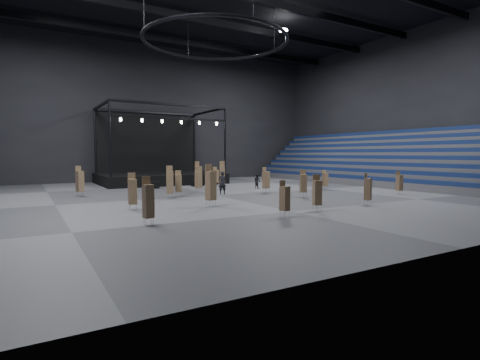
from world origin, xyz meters
TOP-DOWN VIEW (x-y plane):
  - floor at (0.00, 0.00)m, footprint 50.00×50.00m
  - wall_back at (0.00, 21.00)m, footprint 50.00×0.20m
  - wall_front at (0.00, -21.00)m, footprint 50.00×0.20m
  - wall_right at (25.00, 0.00)m, footprint 0.20×42.00m
  - bleachers_right at (22.94, 0.00)m, footprint 7.20×40.00m
  - stage at (0.00, 16.24)m, footprint 14.00×10.00m
  - truss_ring at (-0.00, 0.00)m, footprint 12.30×12.30m
  - flight_case_left at (-2.69, 8.97)m, footprint 1.18×0.83m
  - flight_case_mid at (2.28, 9.23)m, footprint 1.41×0.86m
  - flight_case_right at (4.58, 10.03)m, footprint 1.18×0.68m
  - chair_stack_0 at (-3.26, 0.41)m, footprint 0.63×0.63m
  - chair_stack_1 at (14.00, -7.64)m, footprint 0.50×0.50m
  - chair_stack_2 at (1.48, -11.17)m, footprint 0.59×0.59m
  - chair_stack_3 at (-8.41, -5.14)m, footprint 0.50×0.50m
  - chair_stack_4 at (-8.98, -10.53)m, footprint 0.53×0.53m
  - chair_stack_5 at (2.66, 3.99)m, footprint 0.68×0.68m
  - chair_stack_6 at (-4.30, -0.44)m, footprint 0.61×0.61m
  - chair_stack_7 at (-3.45, -6.15)m, footprint 0.66×0.66m
  - chair_stack_8 at (5.52, -4.94)m, footprint 0.65×0.65m
  - chair_stack_9 at (4.86, -0.47)m, footprint 0.65×0.65m
  - chair_stack_10 at (11.47, -1.07)m, footprint 0.49×0.49m
  - chair_stack_11 at (0.74, 5.46)m, footprint 0.62×0.62m
  - chair_stack_12 at (6.40, -10.83)m, footprint 0.55×0.55m
  - chair_stack_13 at (-1.65, -11.99)m, footprint 0.53×0.53m
  - chair_stack_14 at (-0.35, 2.98)m, footprint 0.57×0.57m
  - chair_stack_15 at (3.94, 8.01)m, footprint 0.56×0.56m
  - chair_stack_16 at (-10.29, 4.84)m, footprint 0.66×0.66m
  - man_center at (0.87, 0.55)m, footprint 0.79×0.58m
  - crew_member at (6.57, 3.69)m, footprint 0.67×0.80m

SIDE VIEW (x-z plane):
  - floor at x=0.00m, z-range 0.00..0.00m
  - flight_case_left at x=-2.69m, z-range 0.00..0.72m
  - flight_case_right at x=4.58m, z-range 0.00..0.75m
  - flight_case_mid at x=2.28m, z-range 0.00..0.88m
  - crew_member at x=6.57m, z-range 0.00..1.47m
  - man_center at x=0.87m, z-range 0.00..2.02m
  - chair_stack_10 at x=11.47m, z-range 0.08..2.06m
  - chair_stack_1 at x=14.00m, z-range 0.06..2.13m
  - chair_stack_13 at x=-1.65m, z-range 0.06..2.14m
  - chair_stack_15 at x=3.94m, z-range 0.08..2.22m
  - chair_stack_12 at x=6.40m, z-range 0.03..2.28m
  - chair_stack_14 at x=-0.35m, z-range 0.08..2.26m
  - chair_stack_0 at x=-3.26m, z-range 0.08..2.27m
  - chair_stack_8 at x=5.52m, z-range 0.07..2.32m
  - chair_stack_2 at x=1.48m, z-range 0.05..2.34m
  - chair_stack_3 at x=-8.41m, z-range 0.05..2.42m
  - chair_stack_9 at x=4.86m, z-range 0.07..2.43m
  - chair_stack_4 at x=-8.98m, z-range 0.03..2.49m
  - chair_stack_16 at x=-10.29m, z-range 0.04..2.61m
  - chair_stack_6 at x=-4.30m, z-range 0.04..2.68m
  - chair_stack_11 at x=0.74m, z-range 0.03..2.85m
  - stage at x=0.00m, z-range -3.15..6.05m
  - chair_stack_5 at x=2.66m, z-range 0.02..2.89m
  - chair_stack_7 at x=-3.45m, z-range 0.04..2.93m
  - bleachers_right at x=22.94m, z-range -1.47..4.93m
  - wall_back at x=0.00m, z-range 0.00..18.00m
  - wall_front at x=0.00m, z-range 0.00..18.00m
  - wall_right at x=25.00m, z-range 0.00..18.00m
  - truss_ring at x=0.00m, z-range 10.43..15.58m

